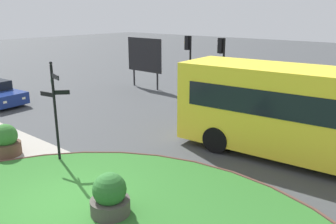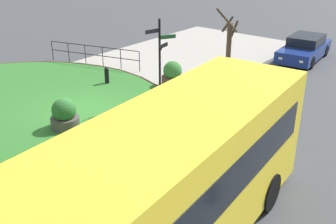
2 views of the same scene
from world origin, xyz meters
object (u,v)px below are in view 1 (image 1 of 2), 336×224
at_px(bus_yellow, 312,114).
at_px(planter_near_signpost, 6,142).
at_px(billboard_left, 145,56).
at_px(traffic_light_far, 188,54).
at_px(traffic_light_near, 222,58).
at_px(signpost_directional, 55,105).
at_px(planter_kerbside, 110,198).

bearing_deg(bus_yellow, planter_near_signpost, 32.77).
bearing_deg(billboard_left, traffic_light_far, -14.66).
xyz_separation_m(bus_yellow, traffic_light_near, (-5.89, 3.67, 1.05)).
distance_m(signpost_directional, traffic_light_near, 9.40).
xyz_separation_m(bus_yellow, planter_kerbside, (-2.68, -6.79, -1.21)).
height_order(traffic_light_far, planter_kerbside, traffic_light_far).
xyz_separation_m(bus_yellow, traffic_light_far, (-8.27, 4.01, 1.04)).
bearing_deg(bus_yellow, planter_kerbside, 63.95).
distance_m(bus_yellow, planter_near_signpost, 10.96).
height_order(signpost_directional, traffic_light_near, traffic_light_near).
xyz_separation_m(traffic_light_near, traffic_light_far, (-2.38, 0.33, -0.00)).
height_order(signpost_directional, billboard_left, signpost_directional).
height_order(signpost_directional, bus_yellow, signpost_directional).
xyz_separation_m(signpost_directional, billboard_left, (-6.28, 11.00, 0.14)).
relative_size(bus_yellow, traffic_light_near, 2.51).
bearing_deg(traffic_light_far, planter_kerbside, 120.36).
relative_size(traffic_light_near, planter_near_signpost, 3.20).
height_order(signpost_directional, traffic_light_far, traffic_light_far).
bearing_deg(traffic_light_near, traffic_light_far, 0.56).
distance_m(traffic_light_far, planter_kerbside, 12.37).
height_order(signpost_directional, planter_kerbside, signpost_directional).
bearing_deg(planter_near_signpost, traffic_light_far, 87.88).
bearing_deg(planter_near_signpost, signpost_directional, 25.26).
distance_m(billboard_left, planter_kerbside, 15.99).
height_order(bus_yellow, billboard_left, billboard_left).
height_order(billboard_left, planter_kerbside, billboard_left).
bearing_deg(signpost_directional, planter_kerbside, -15.71).
relative_size(signpost_directional, billboard_left, 1.04).
height_order(traffic_light_far, planter_near_signpost, traffic_light_far).
height_order(billboard_left, planter_near_signpost, billboard_left).
xyz_separation_m(signpost_directional, planter_kerbside, (4.01, -1.13, -1.53)).
bearing_deg(traffic_light_near, bus_yellow, 156.55).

